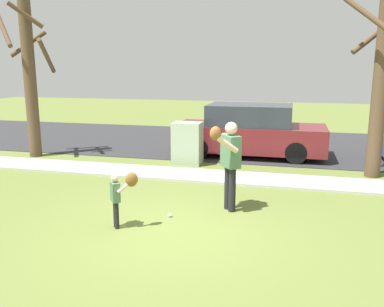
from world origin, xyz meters
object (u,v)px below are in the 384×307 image
Objects in this scene: person_adult at (229,157)px; baseball at (170,215)px; street_tree_near at (381,76)px; parked_suv_maroon at (250,131)px; street_tree_far at (29,75)px; utility_cabinet at (187,143)px; person_child at (120,192)px.

person_adult is 23.85× the size of baseball.
street_tree_near reaches higher than parked_suv_maroon.
street_tree_near is 10.00m from street_tree_far.
person_adult is 4.08m from utility_cabinet.
parked_suv_maroon is at bearing -125.90° from person_adult.
street_tree_far is (-5.09, 4.83, 1.89)m from person_child.
person_child is 7.26m from street_tree_far.
parked_suv_maroon is at bearing 44.28° from utility_cabinet.
person_adult is 7.77m from street_tree_far.
person_adult is 1.44× the size of utility_cabinet.
street_tree_near is (4.91, 4.79, 1.91)m from person_child.
street_tree_near is at bearing -2.11° from utility_cabinet.
baseball is at bearing -136.05° from street_tree_near.
utility_cabinet is 2.28m from parked_suv_maroon.
person_child is 1.17m from baseball.
utility_cabinet reaches higher than person_child.
utility_cabinet is at bearing -101.43° from person_adult.
person_child reaches higher than baseball.
street_tree_near is (4.23, 4.08, 2.54)m from baseball.
street_tree_far is (-4.98, -0.15, 1.95)m from utility_cabinet.
parked_suv_maroon is (0.84, 5.85, 0.75)m from baseball.
street_tree_far reaches higher than person_child.
street_tree_far is at bearing -165.25° from parked_suv_maroon.
street_tree_far is at bearing 144.49° from baseball.
street_tree_far is at bearing 179.81° from street_tree_near.
street_tree_far reaches higher than utility_cabinet.
person_child is at bearing -133.68° from baseball.
street_tree_near is 4.22m from parked_suv_maroon.
street_tree_near reaches higher than baseball.
person_child is 0.83× the size of utility_cabinet.
person_adult is 0.38× the size of parked_suv_maroon.
street_tree_far is at bearing -178.25° from utility_cabinet.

